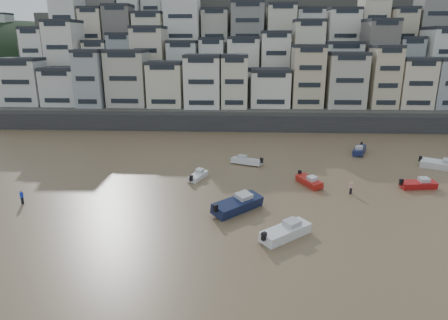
# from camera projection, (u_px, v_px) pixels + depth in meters

# --- Properties ---
(harbor_wall) EXTENTS (140.00, 3.00, 3.50)m
(harbor_wall) POSITION_uv_depth(u_px,v_px,m) (265.00, 123.00, 84.77)
(harbor_wall) COLOR #38383A
(harbor_wall) RESTS_ON ground
(hillside) EXTENTS (141.04, 66.00, 50.00)m
(hillside) POSITION_uv_depth(u_px,v_px,m) (275.00, 59.00, 119.33)
(hillside) COLOR #4C4C47
(hillside) RESTS_ON ground
(boat_a) EXTENTS (6.07, 5.64, 1.70)m
(boat_a) POSITION_uv_depth(u_px,v_px,m) (286.00, 230.00, 39.24)
(boat_a) COLOR white
(boat_a) RESTS_ON ground
(boat_d) EXTENTS (5.24, 2.32, 1.38)m
(boat_d) POSITION_uv_depth(u_px,v_px,m) (418.00, 183.00, 52.33)
(boat_d) COLOR #AB1515
(boat_d) RESTS_ON ground
(boat_f) EXTENTS (2.84, 4.63, 1.20)m
(boat_f) POSITION_uv_depth(u_px,v_px,m) (198.00, 175.00, 55.82)
(boat_f) COLOR white
(boat_f) RESTS_ON ground
(boat_h) EXTENTS (5.49, 3.49, 1.43)m
(boat_h) POSITION_uv_depth(u_px,v_px,m) (246.00, 160.00, 62.32)
(boat_h) COLOR silver
(boat_h) RESTS_ON ground
(boat_i) EXTENTS (3.77, 5.76, 1.50)m
(boat_i) POSITION_uv_depth(u_px,v_px,m) (359.00, 149.00, 68.15)
(boat_i) COLOR #161E46
(boat_i) RESTS_ON ground
(boat_c) EXTENTS (6.62, 6.67, 1.93)m
(boat_c) POSITION_uv_depth(u_px,v_px,m) (238.00, 203.00, 45.33)
(boat_c) COLOR #131C3D
(boat_c) RESTS_ON ground
(boat_g) EXTENTS (6.49, 4.98, 1.72)m
(boat_g) POSITION_uv_depth(u_px,v_px,m) (442.00, 164.00, 59.90)
(boat_g) COLOR silver
(boat_g) RESTS_ON ground
(boat_e) EXTENTS (3.57, 5.26, 1.37)m
(boat_e) POSITION_uv_depth(u_px,v_px,m) (309.00, 180.00, 53.50)
(boat_e) COLOR #AA1B15
(boat_e) RESTS_ON ground
(person_blue) EXTENTS (0.44, 0.44, 1.74)m
(person_blue) POSITION_uv_depth(u_px,v_px,m) (22.00, 197.00, 47.33)
(person_blue) COLOR blue
(person_blue) RESTS_ON ground
(person_pink) EXTENTS (0.44, 0.44, 1.74)m
(person_pink) POSITION_uv_depth(u_px,v_px,m) (351.00, 188.00, 50.32)
(person_pink) COLOR #D49696
(person_pink) RESTS_ON ground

